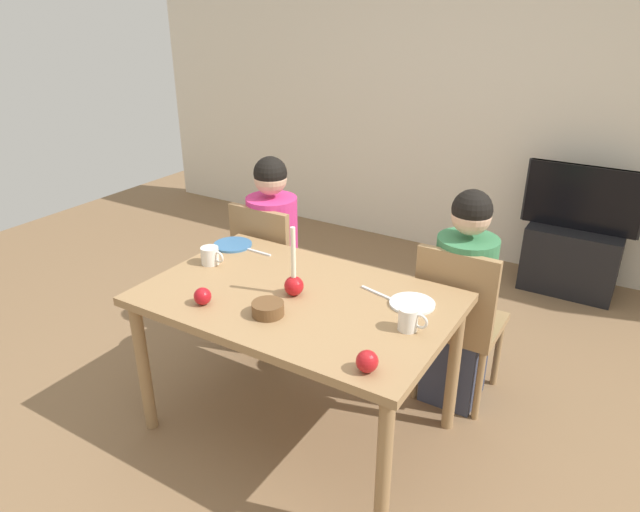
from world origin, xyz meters
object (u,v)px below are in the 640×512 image
Objects in this scene: chair_right at (458,316)px; apple_by_left_plate at (203,296)px; chair_left at (270,265)px; mug_right at (409,319)px; apple_near_candle at (367,361)px; dining_table at (297,311)px; tv at (583,198)px; candle_centerpiece at (293,282)px; tv_stand at (571,259)px; plate_left at (233,245)px; person_right_child at (461,304)px; plate_right at (412,304)px; person_left_child at (273,254)px; bowl_walnuts at (268,309)px; mug_left at (210,256)px.

chair_right reaches higher than apple_by_left_plate.
chair_right is at bearing 0.00° from chair_left.
mug_right is 1.51× the size of apple_near_candle.
apple_by_left_plate is at bearing -137.82° from dining_table.
candle_centerpiece reaches higher than tv.
dining_table is 0.56m from mug_right.
plate_left reaches higher than tv_stand.
person_right_child is at bearing 87.75° from apple_near_candle.
candle_centerpiece is at bearing 43.21° from apple_by_left_plate.
plate_left is 2.52× the size of apple_near_candle.
plate_right is (1.10, -0.10, 0.00)m from plate_left.
person_left_child reaches higher than tv_stand.
person_right_child is 5.59× the size of plate_left.
mug_right is at bearing -92.13° from chair_right.
person_left_child reaches higher than chair_right.
tv_stand is at bearing 48.37° from person_left_child.
bowl_walnuts is 0.56m from apple_near_candle.
dining_table is 1.56× the size of chair_left.
apple_by_left_plate is (-0.88, -0.92, 0.22)m from person_right_child.
mug_left is 0.42m from apple_by_left_plate.
chair_right is 2.73× the size of candle_centerpiece.
plate_left is 2.69× the size of apple_by_left_plate.
dining_table is 0.86m from person_right_child.
mug_left is at bearing -86.14° from chair_left.
tv_stand is at bearing 70.52° from bowl_walnuts.
mug_right reaches higher than mug_left.
chair_right is 1.25m from plate_left.
plate_left and plate_right have the same top height.
tv_stand is at bearing 82.62° from apple_near_candle.
apple_by_left_plate reaches higher than plate_right.
candle_centerpiece is 0.54m from plate_right.
chair_left is 1.51m from apple_near_candle.
apple_by_left_plate is at bearing -133.75° from person_right_child.
person_left_child reaches higher than mug_left.
mug_left is (-1.13, -0.58, 0.23)m from person_right_child.
plate_right is at bearing -100.63° from tv.
chair_right is at bearing -100.19° from tv_stand.
person_right_child is (1.17, 0.00, 0.00)m from person_left_child.
person_left_child reaches higher than tv.
chair_left is (-0.60, 0.61, -0.15)m from dining_table.
chair_right reaches higher than mug_left.
mug_right reaches higher than bowl_walnuts.
dining_table is 0.58m from mug_left.
chair_left reaches higher than mug_right.
mug_left is at bearing -172.57° from plate_right.
tv is 10.13× the size of apple_by_left_plate.
dining_table is 0.69m from plate_left.
apple_near_candle reaches higher than tv_stand.
mug_right is at bearing -29.47° from person_left_child.
apple_by_left_plate reaches higher than plate_left.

